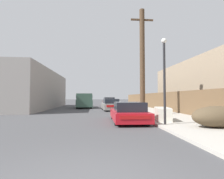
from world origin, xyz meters
TOP-DOWN VIEW (x-y plane):
  - sidewalk_curb at (5.30, 23.50)m, footprint 4.20×63.00m
  - discarded_fridge at (4.03, 7.14)m, footprint 1.02×1.76m
  - parked_sports_car_red at (2.10, 7.54)m, footprint 1.99×4.24m
  - car_parked_mid at (1.78, 16.82)m, footprint 1.99×4.58m
  - car_parked_far at (2.27, 26.14)m, footprint 2.00×4.15m
  - pickup_truck at (-1.47, 21.07)m, footprint 2.53×5.69m
  - utility_pole at (3.79, 10.65)m, footprint 1.80×0.40m
  - street_lamp at (3.59, 5.71)m, footprint 0.26×0.26m
  - brush_pile at (5.60, 4.70)m, footprint 2.30×1.26m
  - wooden_fence at (7.25, 18.46)m, footprint 0.08×33.94m
  - building_left_block at (-8.86, 20.87)m, footprint 7.00×16.89m

SIDE VIEW (x-z plane):
  - sidewalk_curb at x=5.30m, z-range 0.00..0.12m
  - discarded_fridge at x=4.03m, z-range 0.11..0.88m
  - parked_sports_car_red at x=2.10m, z-range -0.04..1.14m
  - brush_pile at x=5.60m, z-range 0.12..1.07m
  - car_parked_mid at x=1.78m, z-range -0.03..1.24m
  - car_parked_far at x=2.27m, z-range -0.05..1.37m
  - pickup_truck at x=-1.47m, z-range 0.00..1.92m
  - wooden_fence at x=7.25m, z-range 0.12..1.97m
  - building_left_block at x=-8.86m, z-range 0.00..4.83m
  - street_lamp at x=3.59m, z-range 0.49..4.82m
  - utility_pole at x=3.79m, z-range 0.18..8.52m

